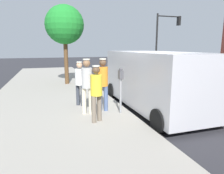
# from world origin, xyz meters

# --- Properties ---
(ground_plane) EXTENTS (80.00, 80.00, 0.00)m
(ground_plane) POSITION_xyz_m (0.00, 0.00, 0.00)
(ground_plane) COLOR #2D2D33
(sidewalk_slab) EXTENTS (5.00, 32.00, 0.15)m
(sidewalk_slab) POSITION_xyz_m (3.50, 0.00, 0.07)
(sidewalk_slab) COLOR #9E998E
(sidewalk_slab) RESTS_ON ground
(parking_meter_near) EXTENTS (0.14, 0.18, 1.52)m
(parking_meter_near) POSITION_xyz_m (1.35, 0.33, 1.18)
(parking_meter_near) COLOR gray
(parking_meter_near) RESTS_ON sidewalk_slab
(pedestrian_in_orange) EXTENTS (0.34, 0.34, 1.80)m
(pedestrian_in_orange) POSITION_xyz_m (1.83, -0.10, 1.19)
(pedestrian_in_orange) COLOR #4C608C
(pedestrian_in_orange) RESTS_ON sidewalk_slab
(pedestrian_in_gray) EXTENTS (0.35, 0.34, 1.81)m
(pedestrian_in_gray) POSITION_xyz_m (2.42, 0.08, 1.20)
(pedestrian_in_gray) COLOR beige
(pedestrian_in_gray) RESTS_ON sidewalk_slab
(pedestrian_in_yellow) EXTENTS (0.34, 0.34, 1.67)m
(pedestrian_in_yellow) POSITION_xyz_m (2.30, 0.89, 1.10)
(pedestrian_in_yellow) COLOR #726656
(pedestrian_in_yellow) RESTS_ON sidewalk_slab
(pedestrian_in_white) EXTENTS (0.34, 0.34, 1.65)m
(pedestrian_in_white) POSITION_xyz_m (2.49, -0.95, 1.09)
(pedestrian_in_white) COLOR #383D47
(pedestrian_in_white) RESTS_ON sidewalk_slab
(parked_van) EXTENTS (2.16, 5.21, 2.15)m
(parked_van) POSITION_xyz_m (-0.15, -0.22, 1.15)
(parked_van) COLOR #BCBCC1
(parked_van) RESTS_ON ground
(traffic_light_corner) EXTENTS (2.48, 0.42, 5.20)m
(traffic_light_corner) POSITION_xyz_m (-6.74, -10.09, 3.52)
(traffic_light_corner) COLOR black
(traffic_light_corner) RESTS_ON ground
(street_tree) EXTENTS (2.20, 2.20, 4.52)m
(street_tree) POSITION_xyz_m (2.52, -5.81, 3.54)
(street_tree) COLOR brown
(street_tree) RESTS_ON sidewalk_slab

